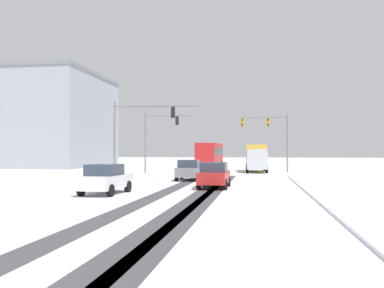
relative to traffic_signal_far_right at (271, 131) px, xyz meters
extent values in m
cube|color=#424247|center=(-6.65, -27.24, -4.61)|extent=(0.98, 38.11, 0.01)
cube|color=#424247|center=(-4.47, -27.24, -4.61)|extent=(1.06, 38.11, 0.01)
cube|color=#424247|center=(-3.91, -27.24, -4.61)|extent=(0.90, 38.11, 0.01)
cube|color=white|center=(3.21, -28.97, -4.55)|extent=(4.00, 38.11, 0.12)
cylinder|color=slate|center=(1.81, 0.09, -1.36)|extent=(0.18, 0.18, 6.50)
cylinder|color=slate|center=(-0.81, -0.01, 1.49)|extent=(5.24, 0.32, 0.12)
cube|color=#B79319|center=(-0.28, 0.01, 0.94)|extent=(0.33, 0.25, 0.90)
sphere|color=black|center=(-0.28, -0.15, 1.24)|extent=(0.20, 0.20, 0.20)
sphere|color=orange|center=(-0.28, -0.15, 0.94)|extent=(0.20, 0.20, 0.20)
sphere|color=black|center=(-0.28, -0.15, 0.64)|extent=(0.20, 0.20, 0.20)
cube|color=#B79319|center=(-3.16, -0.10, 0.94)|extent=(0.33, 0.25, 0.90)
sphere|color=black|center=(-3.16, -0.26, 1.24)|extent=(0.20, 0.20, 0.20)
sphere|color=orange|center=(-3.16, -0.26, 0.94)|extent=(0.20, 0.20, 0.20)
sphere|color=black|center=(-3.16, -0.26, 0.64)|extent=(0.20, 0.20, 0.20)
cylinder|color=slate|center=(-13.41, -3.91, -1.36)|extent=(0.18, 0.18, 6.50)
cylinder|color=slate|center=(-10.92, -3.94, 1.49)|extent=(4.97, 0.18, 0.12)
cube|color=black|center=(-9.93, -3.95, 0.94)|extent=(0.32, 0.24, 0.90)
sphere|color=black|center=(-9.93, -3.79, 1.24)|extent=(0.20, 0.20, 0.20)
sphere|color=orange|center=(-9.93, -3.79, 0.94)|extent=(0.20, 0.20, 0.20)
sphere|color=black|center=(-9.93, -3.79, 0.64)|extent=(0.20, 0.20, 0.20)
cylinder|color=slate|center=(-13.41, -13.91, -1.36)|extent=(0.18, 0.18, 6.50)
cylinder|color=slate|center=(-9.87, -13.65, 1.49)|extent=(7.08, 0.64, 0.12)
cube|color=black|center=(-8.45, -13.55, 0.94)|extent=(0.34, 0.26, 0.90)
sphere|color=black|center=(-8.46, -13.39, 1.24)|extent=(0.20, 0.20, 0.20)
sphere|color=orange|center=(-8.46, -13.39, 0.94)|extent=(0.20, 0.20, 0.20)
sphere|color=black|center=(-8.46, -13.39, 0.64)|extent=(0.20, 0.20, 0.20)
cube|color=slate|center=(-6.88, -14.79, -3.94)|extent=(1.79, 4.14, 0.70)
cube|color=#2D3847|center=(-6.88, -14.94, -3.29)|extent=(1.60, 1.94, 0.60)
cylinder|color=black|center=(-7.72, -13.54, -4.29)|extent=(0.23, 0.64, 0.64)
cylinder|color=black|center=(-6.10, -13.51, -4.29)|extent=(0.23, 0.64, 0.64)
cylinder|color=black|center=(-7.66, -16.08, -4.29)|extent=(0.23, 0.64, 0.64)
cylinder|color=black|center=(-6.04, -16.05, -4.29)|extent=(0.23, 0.64, 0.64)
cube|color=red|center=(-4.17, -21.67, -3.94)|extent=(1.74, 4.12, 0.70)
cube|color=#2D3847|center=(-4.17, -21.82, -3.29)|extent=(1.58, 1.91, 0.60)
cylinder|color=black|center=(-4.96, -20.39, -4.29)|extent=(0.23, 0.64, 0.64)
cylinder|color=black|center=(-3.35, -20.40, -4.29)|extent=(0.23, 0.64, 0.64)
cylinder|color=black|center=(-4.99, -22.93, -4.29)|extent=(0.23, 0.64, 0.64)
cylinder|color=black|center=(-3.37, -22.95, -4.29)|extent=(0.23, 0.64, 0.64)
cube|color=silver|center=(-9.61, -26.36, -3.94)|extent=(1.91, 4.18, 0.70)
cube|color=#2D3847|center=(-9.61, -26.51, -3.29)|extent=(1.66, 1.98, 0.60)
cylinder|color=black|center=(-10.35, -25.05, -4.29)|extent=(0.25, 0.65, 0.64)
cylinder|color=black|center=(-8.73, -25.13, -4.29)|extent=(0.25, 0.65, 0.64)
cylinder|color=black|center=(-10.48, -27.59, -4.29)|extent=(0.25, 0.65, 0.64)
cylinder|color=black|center=(-8.87, -27.67, -4.29)|extent=(0.25, 0.65, 0.64)
cube|color=#B21E1E|center=(-8.04, 10.58, -2.68)|extent=(2.71, 11.05, 2.90)
cube|color=#283342|center=(-8.04, 10.58, -2.33)|extent=(2.74, 10.17, 0.90)
cylinder|color=black|center=(-6.93, 6.70, -4.13)|extent=(0.32, 0.97, 0.96)
cylinder|color=black|center=(-9.30, 6.75, -4.13)|extent=(0.32, 0.97, 0.96)
cylinder|color=black|center=(-6.79, 13.85, -4.13)|extent=(0.32, 0.97, 0.96)
cylinder|color=black|center=(-9.16, 13.90, -4.13)|extent=(0.32, 0.97, 0.96)
cube|color=#B7BABF|center=(-1.54, -3.34, -3.14)|extent=(2.17, 2.26, 2.10)
cube|color=gold|center=(-1.65, 0.36, -2.89)|extent=(2.36, 5.27, 2.60)
cylinder|color=black|center=(-0.54, -2.86, -4.19)|extent=(0.31, 0.85, 0.84)
cylinder|color=black|center=(-2.56, -2.93, -4.19)|extent=(0.31, 0.85, 0.84)
cylinder|color=black|center=(-0.69, 1.82, -4.19)|extent=(0.31, 0.85, 0.84)
cylinder|color=black|center=(-2.71, 1.76, -4.19)|extent=(0.31, 0.85, 0.84)
cube|color=#9399A3|center=(-37.47, 11.34, 2.03)|extent=(25.46, 18.95, 13.28)
cube|color=slate|center=(-37.47, 11.34, 8.92)|extent=(25.76, 19.25, 0.50)
camera|label=1|loc=(-1.43, -48.58, -2.28)|focal=40.05mm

